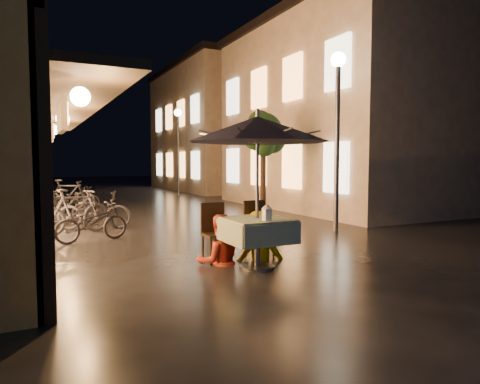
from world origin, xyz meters
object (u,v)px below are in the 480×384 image
patio_umbrella (257,129)px  person_orange (219,215)px  cafe_table (257,231)px  table_lantern (267,211)px  streetlamp_near (338,108)px  bicycle_0 (92,222)px  person_yellow (260,212)px

patio_umbrella → person_orange: (-0.41, 0.54, -1.36)m
cafe_table → table_lantern: size_ratio=3.96×
cafe_table → table_lantern: (0.00, -0.30, 0.33)m
patio_umbrella → streetlamp_near: bearing=34.3°
streetlamp_near → patio_umbrella: 4.23m
streetlamp_near → bicycle_0: (-5.46, 1.11, -2.52)m
streetlamp_near → patio_umbrella: size_ratio=1.72×
table_lantern → bicycle_0: size_ratio=0.16×
streetlamp_near → cafe_table: (-3.44, -2.35, -2.33)m
person_orange → person_yellow: person_yellow is taller
person_orange → bicycle_0: (-1.61, 2.91, -0.38)m
cafe_table → person_orange: 0.71m
cafe_table → patio_umbrella: (0.00, 0.00, 1.56)m
cafe_table → patio_umbrella: size_ratio=0.40×
person_orange → cafe_table: bearing=135.7°
person_yellow → bicycle_0: (-2.34, 2.94, -0.40)m
streetlamp_near → table_lantern: 4.78m
person_yellow → patio_umbrella: bearing=74.9°
streetlamp_near → cafe_table: size_ratio=4.27×
patio_umbrella → person_yellow: patio_umbrella is taller
cafe_table → patio_umbrella: 1.56m
cafe_table → table_lantern: table_lantern is taller
table_lantern → person_orange: 0.95m
patio_umbrella → table_lantern: (0.00, -0.30, -1.23)m
patio_umbrella → person_orange: bearing=126.8°
streetlamp_near → person_yellow: 4.19m
table_lantern → person_orange: person_orange is taller
patio_umbrella → person_orange: patio_umbrella is taller
streetlamp_near → person_orange: bearing=-154.9°
cafe_table → patio_umbrella: patio_umbrella is taller
streetlamp_near → cafe_table: streetlamp_near is taller
patio_umbrella → table_lantern: size_ratio=9.84×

